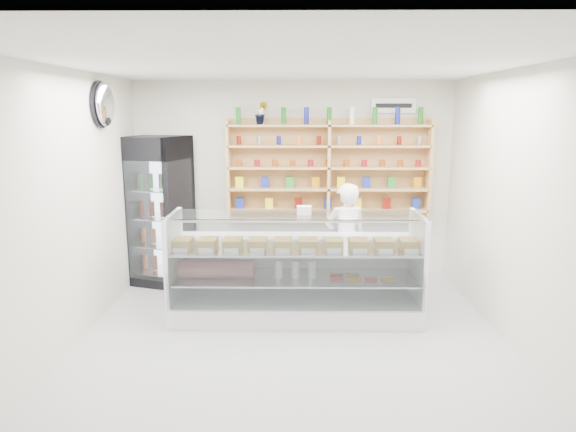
{
  "coord_description": "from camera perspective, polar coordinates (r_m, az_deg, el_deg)",
  "views": [
    {
      "loc": [
        0.02,
        -4.83,
        2.38
      ],
      "look_at": [
        -0.05,
        0.9,
        1.2
      ],
      "focal_mm": 32.0,
      "sensor_mm": 36.0,
      "label": 1
    }
  ],
  "objects": [
    {
      "name": "potted_plant",
      "position": [
        7.18,
        -3.0,
        11.36
      ],
      "size": [
        0.19,
        0.17,
        0.31
      ],
      "primitive_type": "imported",
      "rotation": [
        0.0,
        0.0,
        0.19
      ],
      "color": "#1E6626",
      "rests_on": "wall_shelving"
    },
    {
      "name": "display_counter",
      "position": [
        6.04,
        0.82,
        -8.06
      ],
      "size": [
        2.85,
        0.85,
        1.24
      ],
      "color": "white",
      "rests_on": "floor"
    },
    {
      "name": "shop_worker",
      "position": [
        6.62,
        6.41,
        -2.75
      ],
      "size": [
        0.61,
        0.47,
        1.49
      ],
      "primitive_type": "imported",
      "rotation": [
        0.0,
        0.0,
        3.38
      ],
      "color": "white",
      "rests_on": "floor"
    },
    {
      "name": "security_mirror",
      "position": [
        6.42,
        -19.69,
        11.58
      ],
      "size": [
        0.15,
        0.5,
        0.5
      ],
      "primitive_type": "ellipsoid",
      "color": "silver",
      "rests_on": "left_wall"
    },
    {
      "name": "wall_sign",
      "position": [
        7.43,
        11.65,
        11.92
      ],
      "size": [
        0.62,
        0.03,
        0.2
      ],
      "primitive_type": "cube",
      "color": "white",
      "rests_on": "back_wall"
    },
    {
      "name": "drinks_cooler",
      "position": [
        7.34,
        -14.08,
        0.63
      ],
      "size": [
        0.92,
        0.9,
        2.04
      ],
      "rotation": [
        0.0,
        0.0,
        -0.31
      ],
      "color": "black",
      "rests_on": "floor"
    },
    {
      "name": "wall_shelving",
      "position": [
        7.23,
        4.51,
        5.34
      ],
      "size": [
        2.84,
        0.28,
        1.33
      ],
      "color": "tan",
      "rests_on": "back_wall"
    },
    {
      "name": "room",
      "position": [
        4.93,
        0.44,
        0.15
      ],
      "size": [
        5.0,
        5.0,
        5.0
      ],
      "color": "#9F9FA3",
      "rests_on": "ground"
    }
  ]
}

